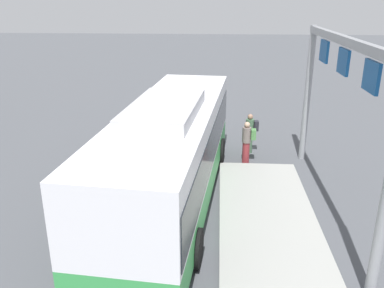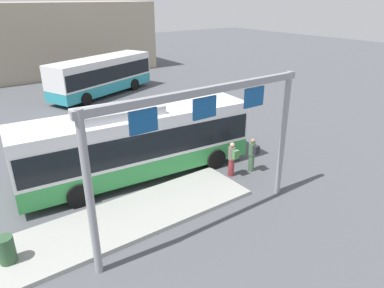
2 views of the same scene
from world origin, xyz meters
name	(u,v)px [view 1 (image 1 of 2)]	position (x,y,z in m)	size (l,w,h in m)	color
ground_plane	(172,202)	(0.00, 0.00, 0.00)	(120.00, 120.00, 0.00)	#4C4F54
platform_curb	(272,238)	(-1.98, -2.91, 0.08)	(10.00, 2.80, 0.16)	#9E9E99
bus_main	(171,149)	(-0.01, 0.00, 1.81)	(10.77, 3.46, 3.46)	green
person_boarding	(250,132)	(4.58, -2.75, 0.89)	(0.35, 0.53, 1.67)	#476B4C
person_waiting_near	(247,141)	(3.47, -2.55, 0.89)	(0.35, 0.52, 1.67)	maroon
platform_sign_gantry	(340,90)	(0.06, -4.81, 3.71)	(8.43, 0.24, 5.20)	gray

